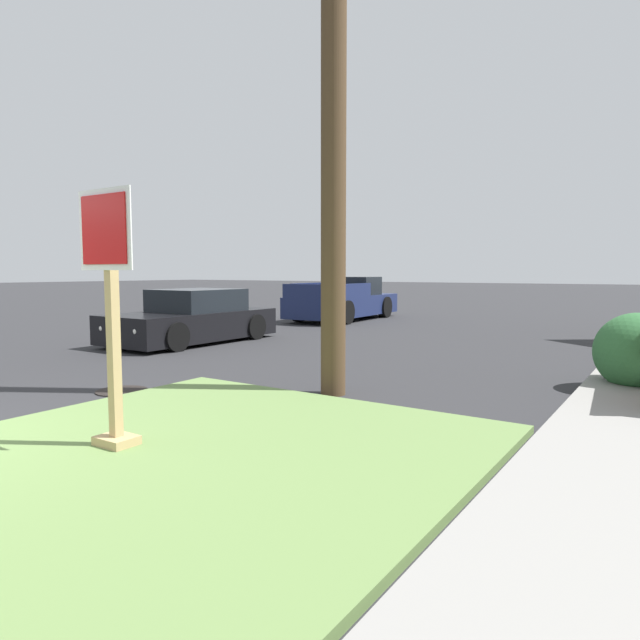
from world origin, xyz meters
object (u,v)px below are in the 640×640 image
at_px(parked_sedan_black, 193,319).
at_px(pickup_truck_navy, 345,302).
at_px(stop_sign, 111,323).
at_px(manhole_cover, 122,391).

bearing_deg(parked_sedan_black, pickup_truck_navy, 91.74).
relative_size(stop_sign, manhole_cover, 3.30).
xyz_separation_m(stop_sign, pickup_truck_navy, (-5.62, 13.47, -0.59)).
xyz_separation_m(stop_sign, parked_sedan_black, (-5.39, 6.10, -0.66)).
relative_size(manhole_cover, parked_sedan_black, 0.17).
bearing_deg(pickup_truck_navy, stop_sign, -67.36).
distance_m(manhole_cover, pickup_truck_navy, 12.27).
relative_size(stop_sign, parked_sedan_black, 0.56).
bearing_deg(parked_sedan_black, stop_sign, -48.52).
height_order(manhole_cover, pickup_truck_navy, pickup_truck_navy).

